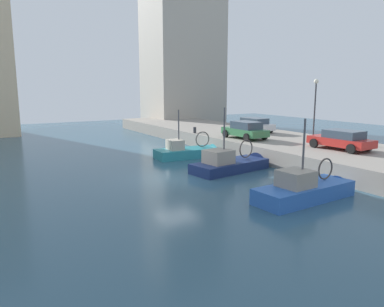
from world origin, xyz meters
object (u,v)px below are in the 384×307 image
(fishing_boat_blue, at_px, (308,196))
(quay_streetlamp, at_px, (315,99))
(parked_car_red, at_px, (341,139))
(fishing_boat_teal, at_px, (191,156))
(parked_car_white, at_px, (253,125))
(fishing_boat_navy, at_px, (234,168))
(mooring_bollard_mid, at_px, (195,130))
(parked_car_green, at_px, (245,130))

(fishing_boat_blue, xyz_separation_m, quay_streetlamp, (9.45, 8.07, 4.32))
(parked_car_red, bearing_deg, fishing_boat_teal, 130.22)
(parked_car_red, distance_m, parked_car_white, 10.93)
(quay_streetlamp, bearing_deg, parked_car_red, -114.04)
(fishing_boat_teal, distance_m, parked_car_red, 11.01)
(fishing_boat_teal, height_order, fishing_boat_navy, fishing_boat_navy)
(mooring_bollard_mid, distance_m, quay_streetlamp, 10.99)
(fishing_boat_blue, bearing_deg, fishing_boat_teal, 86.94)
(fishing_boat_navy, distance_m, parked_car_red, 7.75)
(fishing_boat_teal, xyz_separation_m, parked_car_red, (7.01, -8.29, 1.79))
(parked_car_green, bearing_deg, fishing_boat_blue, -114.96)
(fishing_boat_navy, height_order, mooring_bollard_mid, fishing_boat_navy)
(fishing_boat_navy, xyz_separation_m, mooring_bollard_mid, (3.13, 10.08, 1.33))
(fishing_boat_blue, relative_size, fishing_boat_teal, 1.09)
(parked_car_green, relative_size, mooring_bollard_mid, 7.50)
(quay_streetlamp, bearing_deg, parked_car_white, 93.47)
(fishing_boat_blue, xyz_separation_m, parked_car_red, (7.67, 4.09, 1.76))
(fishing_boat_teal, distance_m, parked_car_green, 5.17)
(fishing_boat_navy, distance_m, parked_car_green, 6.98)
(fishing_boat_blue, height_order, parked_car_green, fishing_boat_blue)
(fishing_boat_teal, height_order, parked_car_green, fishing_boat_teal)
(fishing_boat_navy, relative_size, mooring_bollard_mid, 11.58)
(fishing_boat_teal, xyz_separation_m, parked_car_white, (8.37, 2.56, 1.80))
(fishing_boat_navy, distance_m, parked_car_white, 11.71)
(fishing_boat_teal, relative_size, parked_car_green, 1.41)
(fishing_boat_blue, xyz_separation_m, mooring_bollard_mid, (3.80, 17.01, 1.35))
(fishing_boat_teal, distance_m, quay_streetlamp, 10.71)
(fishing_boat_blue, relative_size, parked_car_red, 1.45)
(parked_car_white, bearing_deg, fishing_boat_teal, -163.02)
(fishing_boat_navy, xyz_separation_m, parked_car_green, (4.77, 4.77, 1.78))
(fishing_boat_blue, xyz_separation_m, parked_car_white, (9.03, 14.94, 1.76))
(parked_car_green, height_order, quay_streetlamp, quay_streetlamp)
(fishing_boat_navy, relative_size, parked_car_green, 1.54)
(fishing_boat_navy, bearing_deg, quay_streetlamp, 7.40)
(fishing_boat_blue, bearing_deg, mooring_bollard_mid, 77.41)
(fishing_boat_teal, xyz_separation_m, mooring_bollard_mid, (3.14, 4.63, 1.38))
(fishing_boat_teal, relative_size, mooring_bollard_mid, 10.59)
(parked_car_red, bearing_deg, quay_streetlamp, 65.96)
(fishing_boat_blue, bearing_deg, parked_car_white, 58.84)
(fishing_boat_blue, distance_m, fishing_boat_navy, 6.96)
(mooring_bollard_mid, bearing_deg, fishing_boat_blue, -102.59)
(parked_car_red, height_order, quay_streetlamp, quay_streetlamp)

